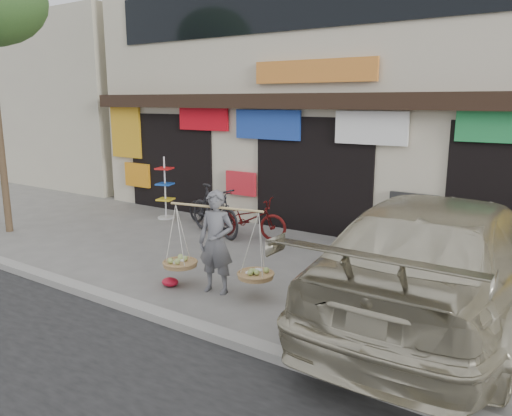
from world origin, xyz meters
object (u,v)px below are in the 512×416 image
Objects in this scene: bike_2 at (248,218)px; bike_0 at (210,209)px; street_vendor at (216,246)px; display_rack at (165,194)px; bike_1 at (214,210)px; suv at (443,257)px.

bike_0 is at bearing 57.80° from bike_2.
display_rack is at bearing 132.56° from street_vendor.
street_vendor is 3.57m from bike_1.
bike_2 is at bearing -7.74° from display_rack.
bike_0 is 1.51m from bike_2.
bike_0 is 0.27× the size of suv.
bike_0 is 0.93× the size of bike_2.
suv is (6.13, -2.24, 0.45)m from bike_0.
bike_2 is (-1.44, 2.91, -0.30)m from street_vendor.
bike_2 is (1.44, -0.43, 0.03)m from bike_0.
suv reaches higher than street_vendor.
bike_1 is 5.77m from suv.
suv is at bearing -87.82° from bike_1.
street_vendor is 4.42m from bike_0.
display_rack is (-1.51, -0.02, 0.22)m from bike_0.
display_rack reaches higher than bike_2.
bike_0 is 0.86m from bike_1.
bike_0 is 1.02× the size of display_rack.
bike_0 is at bearing 0.89° from display_rack.
display_rack reaches higher than bike_1.
bike_0 is 0.86× the size of bike_1.
bike_0 is at bearing -20.53° from suv.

